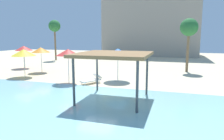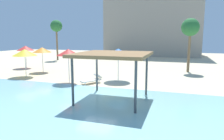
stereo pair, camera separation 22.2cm
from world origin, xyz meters
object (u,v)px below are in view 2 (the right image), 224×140
at_px(beach_umbrella_orange_4, 42,50).
at_px(palm_tree_0, 56,27).
at_px(beach_umbrella_blue_3, 118,52).
at_px(beach_umbrella_red_5, 25,48).
at_px(palm_tree_1, 190,28).
at_px(beach_umbrella_yellow_1, 25,53).
at_px(lounge_chair_1, 92,79).
at_px(shade_pavilion, 113,56).
at_px(beach_umbrella_red_2, 68,52).

xyz_separation_m(beach_umbrella_orange_4, palm_tree_0, (-5.02, 10.69, 2.98)).
height_order(beach_umbrella_blue_3, beach_umbrella_orange_4, beach_umbrella_blue_3).
xyz_separation_m(beach_umbrella_red_5, palm_tree_1, (19.03, 3.07, 2.27)).
bearing_deg(beach_umbrella_blue_3, beach_umbrella_yellow_1, -173.53).
bearing_deg(palm_tree_1, palm_tree_0, 164.15).
distance_m(lounge_chair_1, palm_tree_1, 12.30).
xyz_separation_m(shade_pavilion, beach_umbrella_red_5, (-14.32, 9.32, -0.28)).
bearing_deg(beach_umbrella_red_5, beach_umbrella_blue_3, -15.67).
distance_m(beach_umbrella_red_2, beach_umbrella_red_5, 10.88).
height_order(beach_umbrella_orange_4, palm_tree_0, palm_tree_0).
bearing_deg(palm_tree_0, palm_tree_1, -15.85).
distance_m(beach_umbrella_red_2, lounge_chair_1, 3.02).
xyz_separation_m(shade_pavilion, lounge_chair_1, (-3.04, 3.90, -2.39)).
relative_size(shade_pavilion, palm_tree_0, 0.65).
distance_m(beach_umbrella_yellow_1, beach_umbrella_orange_4, 2.79).
bearing_deg(beach_umbrella_blue_3, palm_tree_0, 138.70).
relative_size(shade_pavilion, palm_tree_1, 0.73).
bearing_deg(beach_umbrella_yellow_1, lounge_chair_1, -5.79).
xyz_separation_m(palm_tree_0, palm_tree_1, (20.22, -5.74, -0.68)).
distance_m(beach_umbrella_yellow_1, beach_umbrella_red_2, 5.45).
bearing_deg(beach_umbrella_blue_3, beach_umbrella_red_2, -151.06).
xyz_separation_m(beach_umbrella_yellow_1, beach_umbrella_red_2, (5.35, -1.03, 0.22)).
relative_size(beach_umbrella_red_2, beach_umbrella_red_5, 1.04).
height_order(beach_umbrella_blue_3, palm_tree_1, palm_tree_1).
height_order(beach_umbrella_yellow_1, beach_umbrella_red_2, beach_umbrella_red_2).
bearing_deg(beach_umbrella_blue_3, beach_umbrella_red_5, 164.33).
bearing_deg(beach_umbrella_red_2, palm_tree_1, 41.94).
bearing_deg(beach_umbrella_orange_4, beach_umbrella_blue_3, -10.89).
distance_m(beach_umbrella_red_5, palm_tree_1, 19.40).
relative_size(beach_umbrella_yellow_1, beach_umbrella_red_5, 0.97).
xyz_separation_m(beach_umbrella_red_5, lounge_chair_1, (11.28, -5.42, -2.11)).
height_order(beach_umbrella_orange_4, beach_umbrella_red_5, beach_umbrella_red_5).
bearing_deg(beach_umbrella_red_2, beach_umbrella_yellow_1, 169.10).
distance_m(beach_umbrella_yellow_1, beach_umbrella_red_5, 6.10).
bearing_deg(palm_tree_0, beach_umbrella_blue_3, -41.30).
distance_m(beach_umbrella_red_2, palm_tree_0, 18.11).
relative_size(beach_umbrella_yellow_1, palm_tree_0, 0.41).
xyz_separation_m(shade_pavilion, palm_tree_1, (4.71, 12.39, 1.99)).
xyz_separation_m(beach_umbrella_red_5, palm_tree_0, (-1.20, 8.81, 2.95)).
distance_m(shade_pavilion, palm_tree_0, 24.01).
relative_size(beach_umbrella_red_2, beach_umbrella_blue_3, 1.00).
bearing_deg(palm_tree_0, beach_umbrella_orange_4, -64.87).
relative_size(lounge_chair_1, palm_tree_1, 0.34).
bearing_deg(beach_umbrella_blue_3, lounge_chair_1, -133.85).
xyz_separation_m(shade_pavilion, palm_tree_0, (-15.51, 18.13, 2.67)).
xyz_separation_m(beach_umbrella_yellow_1, beach_umbrella_orange_4, (-0.09, 2.79, 0.08)).
relative_size(beach_umbrella_yellow_1, beach_umbrella_red_2, 0.93).
height_order(beach_umbrella_blue_3, lounge_chair_1, beach_umbrella_blue_3).
height_order(beach_umbrella_blue_3, palm_tree_0, palm_tree_0).
distance_m(beach_umbrella_red_2, palm_tree_1, 13.30).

